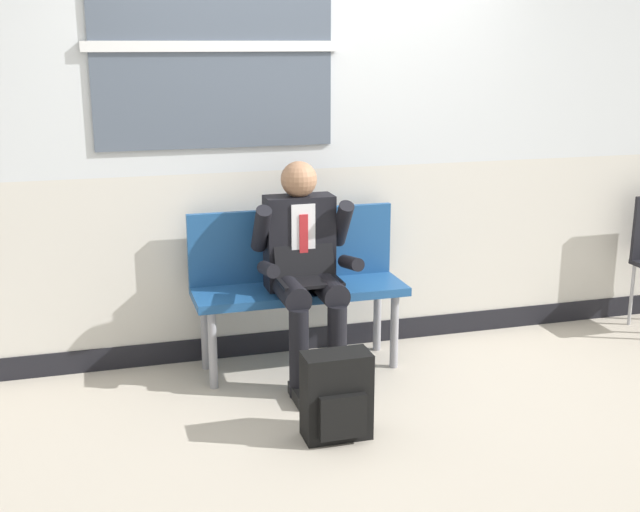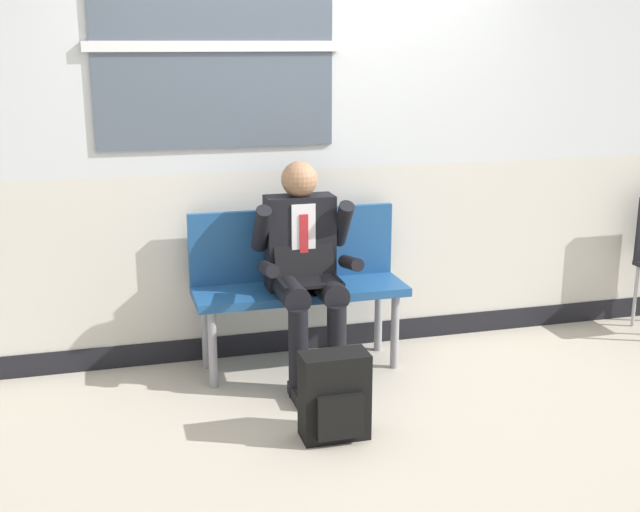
% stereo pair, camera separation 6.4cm
% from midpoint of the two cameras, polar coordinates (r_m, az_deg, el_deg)
% --- Properties ---
extents(ground_plane, '(18.00, 18.00, 0.00)m').
position_cam_midpoint_polar(ground_plane, '(4.63, 1.23, -9.66)').
color(ground_plane, '#B2A899').
extents(station_wall, '(6.85, 0.17, 2.92)m').
position_cam_midpoint_polar(station_wall, '(4.98, -1.47, 9.49)').
color(station_wall, silver).
rests_on(station_wall, ground).
extents(bench_with_person, '(1.26, 0.42, 0.95)m').
position_cam_midpoint_polar(bench_with_person, '(4.86, -2.05, -1.33)').
color(bench_with_person, navy).
rests_on(bench_with_person, ground).
extents(person_seated, '(0.57, 0.70, 1.26)m').
position_cam_midpoint_polar(person_seated, '(4.64, -1.46, -0.66)').
color(person_seated, black).
rests_on(person_seated, ground).
extents(backpack, '(0.34, 0.22, 0.45)m').
position_cam_midpoint_polar(backpack, '(4.07, 0.74, -9.90)').
color(backpack, black).
rests_on(backpack, ground).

